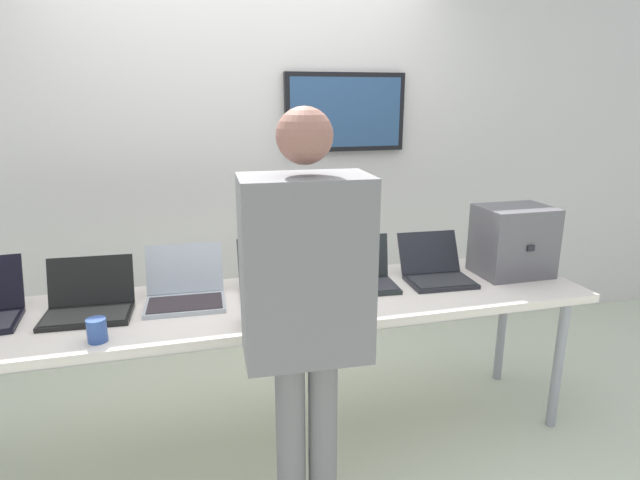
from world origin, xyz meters
TOP-DOWN VIEW (x-y plane):
  - ground at (0.00, 0.00)m, footprint 8.00×8.00m
  - back_wall at (0.01, 1.13)m, footprint 8.00×0.11m
  - workbench at (0.00, 0.00)m, footprint 3.06×0.70m
  - equipment_box at (1.29, 0.04)m, footprint 0.38×0.30m
  - laptop_station_1 at (-0.84, 0.05)m, footprint 0.38×0.31m
  - laptop_station_2 at (-0.42, 0.09)m, footprint 0.37×0.35m
  - laptop_station_3 at (-0.01, 0.08)m, footprint 0.33×0.38m
  - laptop_station_4 at (0.42, 0.07)m, footprint 0.38×0.29m
  - laptop_station_5 at (0.85, 0.05)m, footprint 0.35×0.36m
  - person at (-0.01, -0.62)m, footprint 0.45×0.60m
  - coffee_mug at (-0.77, -0.25)m, footprint 0.08×0.08m

SIDE VIEW (x-z plane):
  - ground at x=0.00m, z-range -0.04..0.00m
  - workbench at x=0.00m, z-range 0.34..1.12m
  - coffee_mug at x=-0.77m, z-range 0.78..0.88m
  - laptop_station_5 at x=0.85m, z-range 0.72..0.95m
  - laptop_station_1 at x=-0.84m, z-range 0.72..0.95m
  - laptop_station_3 at x=-0.01m, z-range 0.72..0.96m
  - laptop_station_2 at x=-0.42m, z-range 0.72..0.96m
  - laptop_station_4 at x=0.42m, z-range 0.72..0.96m
  - equipment_box at x=1.29m, z-range 0.78..1.15m
  - person at x=-0.01m, z-range 0.18..1.86m
  - back_wall at x=0.01m, z-range 0.01..2.57m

